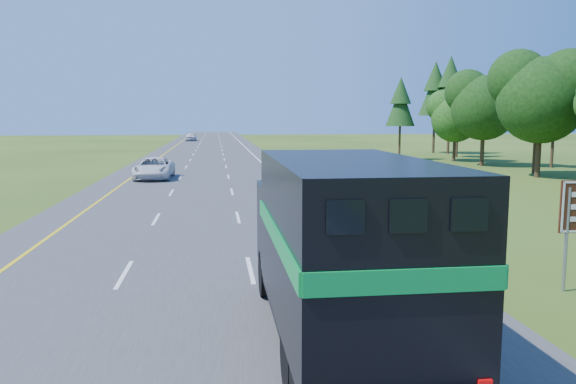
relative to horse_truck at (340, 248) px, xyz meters
The scene contains 5 objects.
road 45.10m from the horse_truck, 94.08° to the left, with size 15.00×260.00×0.04m, color #38383A.
lane_markings 45.10m from the horse_truck, 94.08° to the left, with size 11.15×260.00×0.01m.
horse_truck is the anchor object (origin of this frame).
white_suv 33.01m from the horse_truck, 102.08° to the left, with size 2.63×5.71×1.59m, color silver.
far_car 102.78m from the horse_truck, 93.93° to the left, with size 1.98×4.91×1.67m, color silver.
Camera 1 is at (0.85, -5.29, 4.54)m, focal length 35.00 mm.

